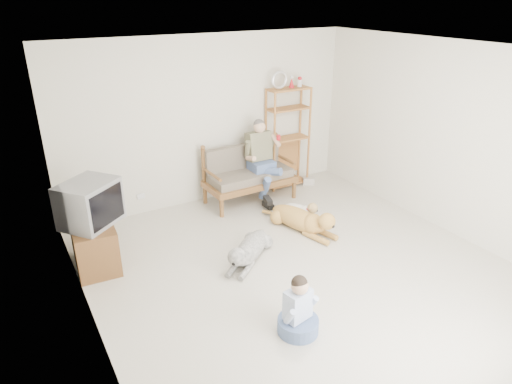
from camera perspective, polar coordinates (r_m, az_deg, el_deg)
floor at (r=5.88m, az=6.25°, el=-10.19°), size 5.50×5.50×0.00m
ceiling at (r=4.92m, az=7.69°, el=16.90°), size 5.50×5.50×0.00m
wall_back at (r=7.51m, az=-5.83°, el=8.85°), size 5.00×0.00×5.00m
wall_left at (r=4.35m, az=-20.68°, el=-4.14°), size 0.00×5.50×5.50m
wall_right at (r=6.98m, az=23.70°, el=5.78°), size 0.00×5.50×5.50m
loveseat at (r=7.65m, az=-1.01°, el=2.45°), size 1.51×0.73×0.95m
man at (r=7.51m, az=0.99°, el=3.22°), size 0.52×0.75×1.21m
etagere at (r=8.12m, az=3.96°, el=6.86°), size 0.79×0.35×2.08m
book_stack at (r=8.48m, az=6.56°, el=1.43°), size 0.25×0.22×0.13m
tv_stand at (r=6.25m, az=-19.63°, el=-6.15°), size 0.56×0.93×0.60m
crt_tv at (r=5.98m, az=-20.05°, el=-1.35°), size 0.86×0.83×0.56m
wall_outlet at (r=7.45m, az=-14.20°, el=-0.50°), size 0.12×0.02×0.08m
golden_retriever at (r=6.79m, az=5.94°, el=-3.49°), size 0.58×1.38×0.43m
shaggy_dog at (r=6.04m, az=-0.96°, el=-7.27°), size 1.02×0.91×0.39m
terrier at (r=7.24m, az=5.76°, el=-2.22°), size 0.43×0.64×0.27m
child at (r=4.88m, az=5.30°, el=-14.72°), size 0.43×0.43×0.68m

